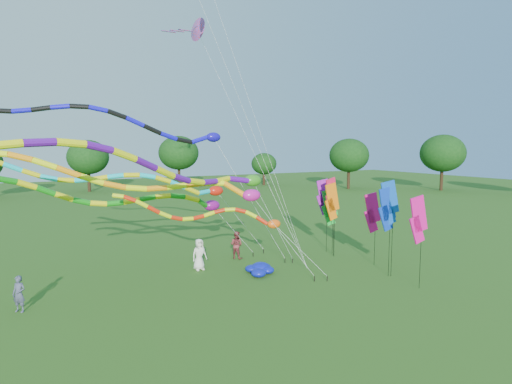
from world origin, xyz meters
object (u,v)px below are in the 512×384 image
tube_kite_orange (145,181)px  person_a (199,254)px  blue_nylon_heap (258,271)px  person_b (19,294)px  person_c (236,245)px  tube_kite_red (218,215)px

tube_kite_orange → person_a: bearing=51.3°
blue_nylon_heap → person_a: 3.66m
person_b → blue_nylon_heap: bearing=37.1°
person_c → tube_kite_red: bearing=107.3°
tube_kite_orange → person_c: 9.10m
person_a → person_c: bearing=16.3°
person_c → blue_nylon_heap: bearing=136.6°
person_b → person_c: bearing=54.3°
blue_nylon_heap → person_a: person_a is taller
person_b → tube_kite_red: bearing=35.1°
person_b → person_c: (12.34, 3.55, 0.08)m
tube_kite_orange → blue_nylon_heap: size_ratio=8.93×
tube_kite_red → blue_nylon_heap: (2.54, 0.28, -3.41)m
blue_nylon_heap → person_c: person_c is taller
tube_kite_red → person_c: 5.78m
tube_kite_red → person_a: 3.91m
person_a → person_c: 3.30m
tube_kite_red → person_a: size_ratio=5.48×
tube_kite_orange → blue_nylon_heap: (6.26, 0.08, -5.38)m
blue_nylon_heap → person_b: 11.87m
blue_nylon_heap → person_b: size_ratio=1.14×
tube_kite_orange → person_a: 6.52m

